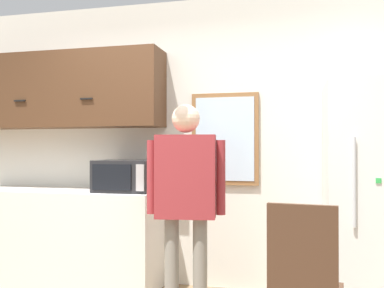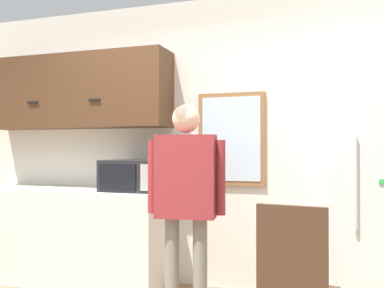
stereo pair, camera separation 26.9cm
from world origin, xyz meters
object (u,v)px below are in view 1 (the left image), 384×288
at_px(microwave, 125,176).
at_px(person, 186,188).
at_px(refrigerator, 377,198).
at_px(chair, 304,280).

xyz_separation_m(microwave, person, (0.68, -0.44, -0.05)).
bearing_deg(microwave, refrigerator, -0.92).
height_order(person, refrigerator, refrigerator).
relative_size(refrigerator, chair, 1.86).
xyz_separation_m(person, refrigerator, (1.42, 0.41, -0.08)).
bearing_deg(microwave, chair, -32.96).
xyz_separation_m(person, chair, (0.86, -0.56, -0.47)).
distance_m(microwave, refrigerator, 2.11).
bearing_deg(refrigerator, chair, -120.14).
height_order(person, chair, person).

